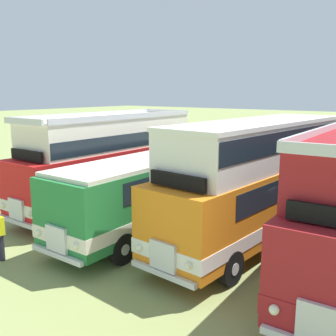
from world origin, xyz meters
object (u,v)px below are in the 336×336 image
at_px(bus_third_in_row, 257,177).
at_px(marshal_person, 0,235).
at_px(bus_first_in_row, 112,158).
at_px(bus_second_in_row, 165,184).

xyz_separation_m(bus_third_in_row, marshal_person, (-5.91, -6.70, -1.58)).
height_order(bus_first_in_row, bus_third_in_row, bus_first_in_row).
relative_size(bus_first_in_row, marshal_person, 5.89).
height_order(bus_first_in_row, bus_second_in_row, bus_first_in_row).
relative_size(bus_first_in_row, bus_third_in_row, 0.99).
bearing_deg(marshal_person, bus_third_in_row, 48.60).
xyz_separation_m(bus_second_in_row, bus_third_in_row, (3.74, 0.62, 0.71)).
relative_size(bus_second_in_row, marshal_person, 6.39).
distance_m(bus_first_in_row, marshal_person, 7.04).
distance_m(bus_first_in_row, bus_third_in_row, 7.48).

